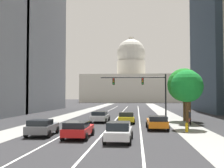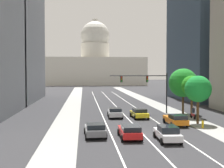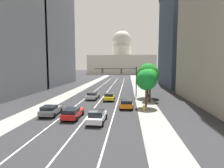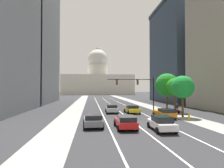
{
  "view_description": "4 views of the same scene",
  "coord_description": "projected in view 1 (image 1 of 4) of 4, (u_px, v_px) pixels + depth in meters",
  "views": [
    {
      "loc": [
        3.03,
        -23.56,
        3.42
      ],
      "look_at": [
        -0.37,
        14.72,
        5.03
      ],
      "focal_mm": 45.06,
      "sensor_mm": 36.0,
      "label": 1
    },
    {
      "loc": [
        -6.19,
        -29.34,
        6.47
      ],
      "look_at": [
        -2.14,
        12.1,
        4.86
      ],
      "focal_mm": 46.82,
      "sensor_mm": 36.0,
      "label": 2
    },
    {
      "loc": [
        5.31,
        -23.86,
        6.75
      ],
      "look_at": [
        2.37,
        9.86,
        3.32
      ],
      "focal_mm": 29.91,
      "sensor_mm": 36.0,
      "label": 3
    },
    {
      "loc": [
        -5.32,
        -21.52,
        4.15
      ],
      "look_at": [
        -1.37,
        14.6,
        5.04
      ],
      "focal_mm": 31.55,
      "sensor_mm": 36.0,
      "label": 4
    }
  ],
  "objects": [
    {
      "name": "car_gray",
      "position": [
        42.0,
        127.0,
        23.95
      ],
      "size": [
        2.26,
        4.22,
        1.41
      ],
      "rotation": [
        0.0,
        0.0,
        1.61
      ],
      "color": "slate",
      "rests_on": "ground"
    },
    {
      "name": "car_orange",
      "position": [
        157.0,
        122.0,
        28.4
      ],
      "size": [
        2.16,
        4.53,
        1.41
      ],
      "rotation": [
        0.0,
        0.0,
        1.58
      ],
      "color": "orange",
      "rests_on": "ground"
    },
    {
      "name": "cyclist",
      "position": [
        189.0,
        118.0,
        32.83
      ],
      "size": [
        0.38,
        1.7,
        1.72
      ],
      "rotation": [
        0.0,
        0.0,
        1.64
      ],
      "color": "black",
      "rests_on": "ground"
    },
    {
      "name": "street_tree_mid_right",
      "position": [
        184.0,
        85.0,
        38.04
      ],
      "size": [
        4.51,
        4.51,
        7.14
      ],
      "color": "#51381E",
      "rests_on": "ground"
    },
    {
      "name": "sidewalk_right",
      "position": [
        163.0,
        112.0,
        57.66
      ],
      "size": [
        3.41,
        130.0,
        0.01
      ],
      "primitive_type": "cube",
      "color": "gray",
      "rests_on": "ground"
    },
    {
      "name": "lane_stripe_center",
      "position": [
        119.0,
        115.0,
        48.46
      ],
      "size": [
        0.16,
        90.0,
        0.01
      ],
      "primitive_type": "cube",
      "color": "white",
      "rests_on": "ground"
    },
    {
      "name": "car_silver",
      "position": [
        100.0,
        117.0,
        35.97
      ],
      "size": [
        2.22,
        4.35,
        1.42
      ],
      "rotation": [
        0.0,
        0.0,
        1.53
      ],
      "color": "#B2B5BA",
      "rests_on": "ground"
    },
    {
      "name": "street_tree_near_right",
      "position": [
        189.0,
        87.0,
        34.47
      ],
      "size": [
        3.0,
        3.0,
        6.05
      ],
      "color": "#51381E",
      "rests_on": "ground"
    },
    {
      "name": "lane_stripe_right",
      "position": [
        139.0,
        116.0,
        48.16
      ],
      "size": [
        0.16,
        90.0,
        0.01
      ],
      "primitive_type": "cube",
      "color": "white",
      "rests_on": "ground"
    },
    {
      "name": "car_white",
      "position": [
        119.0,
        131.0,
        20.82
      ],
      "size": [
        2.05,
        4.29,
        1.49
      ],
      "rotation": [
        0.0,
        0.0,
        1.55
      ],
      "color": "silver",
      "rests_on": "ground"
    },
    {
      "name": "sidewalk_left",
      "position": [
        82.0,
        112.0,
        59.15
      ],
      "size": [
        3.41,
        130.0,
        0.01
      ],
      "primitive_type": "cube",
      "color": "gray",
      "rests_on": "ground"
    },
    {
      "name": "car_red",
      "position": [
        78.0,
        129.0,
        22.5
      ],
      "size": [
        2.07,
        4.42,
        1.38
      ],
      "rotation": [
        0.0,
        0.0,
        1.57
      ],
      "color": "red",
      "rests_on": "ground"
    },
    {
      "name": "ground_plane",
      "position": [
        123.0,
        111.0,
        63.38
      ],
      "size": [
        400.0,
        400.0,
        0.0
      ],
      "primitive_type": "plane",
      "color": "#2B2B2D"
    },
    {
      "name": "capitol_building",
      "position": [
        131.0,
        82.0,
        150.06
      ],
      "size": [
        51.5,
        24.75,
        34.88
      ],
      "color": "beige",
      "rests_on": "ground"
    },
    {
      "name": "lane_stripe_left",
      "position": [
        100.0,
        115.0,
        48.75
      ],
      "size": [
        0.16,
        90.0,
        0.01
      ],
      "primitive_type": "cube",
      "color": "white",
      "rests_on": "ground"
    },
    {
      "name": "office_tower_far_left",
      "position": [
        9.0,
        4.0,
        65.98
      ],
      "size": [
        20.66,
        28.8,
        50.04
      ],
      "color": "gray",
      "rests_on": "ground"
    },
    {
      "name": "traffic_signal_mast",
      "position": [
        144.0,
        86.0,
        39.46
      ],
      "size": [
        9.22,
        0.39,
        6.45
      ],
      "color": "black",
      "rests_on": "ground"
    },
    {
      "name": "street_tree_far_right",
      "position": [
        187.0,
        86.0,
        29.26
      ],
      "size": [
        3.38,
        3.38,
        6.11
      ],
      "color": "#51381E",
      "rests_on": "ground"
    },
    {
      "name": "fire_hydrant",
      "position": [
        187.0,
        127.0,
        26.21
      ],
      "size": [
        0.26,
        0.35,
        0.91
      ],
      "color": "yellow",
      "rests_on": "ground"
    },
    {
      "name": "car_yellow",
      "position": [
        126.0,
        117.0,
        34.76
      ],
      "size": [
        2.27,
        4.16,
        1.39
      ],
      "rotation": [
        0.0,
        0.0,
        1.62
      ],
      "color": "yellow",
      "rests_on": "ground"
    }
  ]
}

